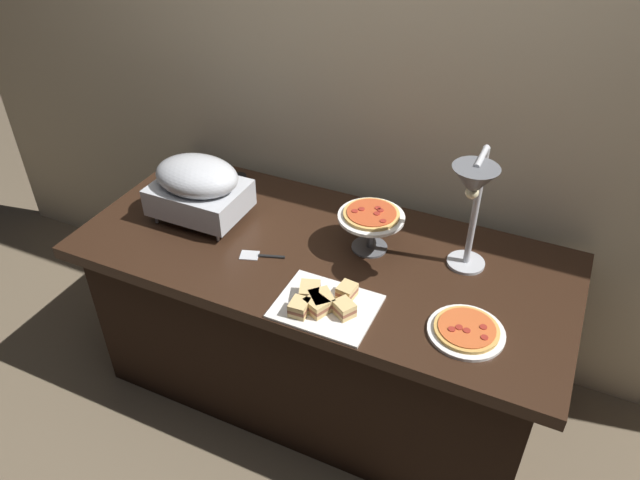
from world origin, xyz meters
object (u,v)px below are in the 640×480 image
object	(u,v)px
sauce_cup_near	(198,182)
sauce_cup_far	(239,179)
pizza_plate_front	(466,331)
heat_lamp	(473,192)
serving_spatula	(260,256)
chafing_dish	(198,186)
sandwich_platter	(323,303)
pizza_plate_center	(371,219)

from	to	relation	value
sauce_cup_near	sauce_cup_far	bearing A→B (deg)	32.73
pizza_plate_front	sauce_cup_near	xyz separation A→B (m)	(-1.30, 0.40, 0.01)
heat_lamp	serving_spatula	world-z (taller)	heat_lamp
heat_lamp	sauce_cup_far	distance (m)	1.15
chafing_dish	serving_spatula	distance (m)	0.40
pizza_plate_front	serving_spatula	world-z (taller)	pizza_plate_front
chafing_dish	heat_lamp	size ratio (longest dim) A/B	0.74
chafing_dish	pizza_plate_front	distance (m)	1.18
sauce_cup_far	serving_spatula	xyz separation A→B (m)	(0.35, -0.43, -0.02)
pizza_plate_front	sauce_cup_far	xyz separation A→B (m)	(-1.15, 0.50, 0.01)
sauce_cup_near	serving_spatula	distance (m)	0.60
heat_lamp	serving_spatula	size ratio (longest dim) A/B	2.88
serving_spatula	sandwich_platter	bearing A→B (deg)	-25.14
heat_lamp	serving_spatula	distance (m)	0.83
serving_spatula	sauce_cup_near	bearing A→B (deg)	146.62
pizza_plate_front	pizza_plate_center	size ratio (longest dim) A/B	1.00
chafing_dish	sauce_cup_far	size ratio (longest dim) A/B	5.66
pizza_plate_center	sauce_cup_far	bearing A→B (deg)	163.93
heat_lamp	sandwich_platter	xyz separation A→B (m)	(-0.38, -0.32, -0.36)
sauce_cup_near	sauce_cup_far	xyz separation A→B (m)	(0.15, 0.10, 0.00)
pizza_plate_front	pizza_plate_center	distance (m)	0.55
pizza_plate_front	sauce_cup_near	bearing A→B (deg)	162.91
chafing_dish	sauce_cup_far	bearing A→B (deg)	90.18
sauce_cup_near	pizza_plate_center	bearing A→B (deg)	-6.94
pizza_plate_center	sauce_cup_far	world-z (taller)	pizza_plate_center
pizza_plate_center	sauce_cup_far	distance (m)	0.74
pizza_plate_front	sandwich_platter	distance (m)	0.48
pizza_plate_front	sandwich_platter	bearing A→B (deg)	-169.61
pizza_plate_center	pizza_plate_front	bearing A→B (deg)	-33.45
sandwich_platter	heat_lamp	bearing A→B (deg)	40.55
chafing_dish	sauce_cup_far	xyz separation A→B (m)	(-0.00, 0.30, -0.13)
sandwich_platter	sauce_cup_near	distance (m)	0.97
sandwich_platter	chafing_dish	bearing A→B (deg)	157.29
sauce_cup_near	serving_spatula	world-z (taller)	sauce_cup_near
pizza_plate_center	serving_spatula	xyz separation A→B (m)	(-0.35, -0.23, -0.13)
pizza_plate_center	serving_spatula	bearing A→B (deg)	-147.59
heat_lamp	sandwich_platter	bearing A→B (deg)	-139.45
sandwich_platter	serving_spatula	world-z (taller)	sandwich_platter
heat_lamp	sauce_cup_near	bearing A→B (deg)	172.37
heat_lamp	sauce_cup_far	world-z (taller)	heat_lamp
serving_spatula	heat_lamp	bearing A→B (deg)	13.12
pizza_plate_front	serving_spatula	size ratio (longest dim) A/B	1.46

